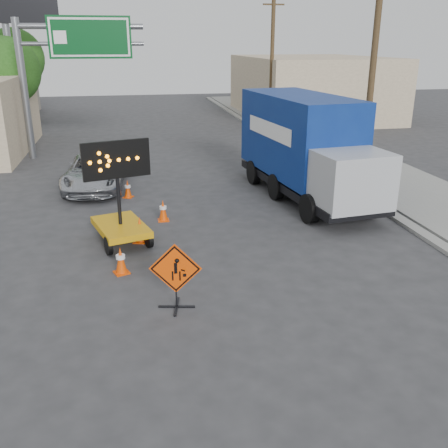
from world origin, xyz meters
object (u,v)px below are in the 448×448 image
object	(u,v)px
box_truck	(306,153)
construction_sign	(176,275)
arrow_board	(120,221)
pickup_truck	(96,171)

from	to	relation	value
box_truck	construction_sign	bearing A→B (deg)	-133.54
box_truck	arrow_board	bearing A→B (deg)	-160.58
construction_sign	box_truck	world-z (taller)	box_truck
construction_sign	box_truck	distance (m)	9.63
construction_sign	box_truck	xyz separation A→B (m)	(5.78, 7.66, 0.90)
construction_sign	box_truck	bearing A→B (deg)	64.58
construction_sign	box_truck	size ratio (longest dim) A/B	0.19
arrow_board	pickup_truck	xyz separation A→B (m)	(-0.98, 6.31, 0.00)
pickup_truck	box_truck	bearing A→B (deg)	-15.11
pickup_truck	box_truck	size ratio (longest dim) A/B	0.60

